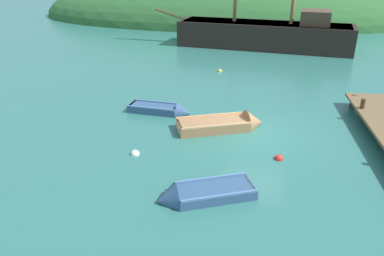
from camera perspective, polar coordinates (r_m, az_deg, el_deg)
ground_plane at (r=16.08m, az=9.83°, el=-0.92°), size 120.00×120.00×0.00m
shore_hill at (r=50.16m, az=6.34°, el=16.48°), size 48.76×24.46×11.34m
sailing_ship at (r=32.26m, az=11.07°, el=13.29°), size 16.67×5.90×13.58m
rowboat_far at (r=11.76m, az=0.94°, el=-10.22°), size 3.25×2.14×1.05m
rowboat_center at (r=18.07m, az=-4.39°, el=2.65°), size 3.13×1.34×0.94m
rowboat_outer_left at (r=16.41m, az=5.27°, el=0.43°), size 3.99×2.47×1.20m
buoy_white at (r=14.41m, az=-8.64°, el=-3.97°), size 0.35×0.35×0.35m
buoy_yellow at (r=24.99m, az=4.25°, el=8.59°), size 0.30×0.30×0.30m
buoy_red at (r=14.29m, az=13.04°, el=-4.61°), size 0.34×0.34×0.34m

